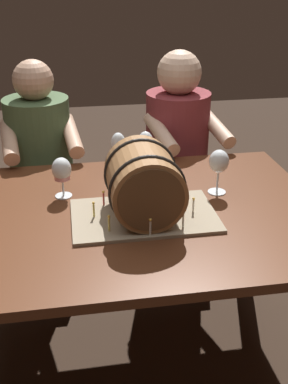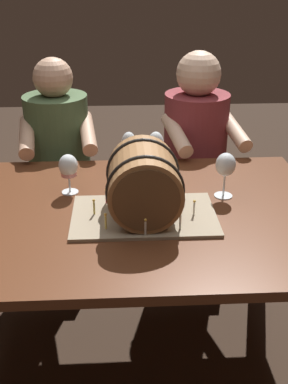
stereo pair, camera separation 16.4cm
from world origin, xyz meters
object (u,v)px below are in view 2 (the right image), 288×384
object	(u,v)px
wine_glass_amber	(128,147)
person_seated_right	(194,173)
dining_table	(132,233)
person_seated_left	(62,180)
wine_glass_red	(156,147)
wine_glass_empty	(226,166)
wine_glass_rose	(68,168)
barrel_cake	(144,186)

from	to	relation	value
wine_glass_amber	person_seated_right	bearing A→B (deg)	47.63
dining_table	person_seated_right	xyz separation A→B (m)	(0.35, 0.74, -0.09)
person_seated_left	dining_table	bearing A→B (deg)	-64.86
wine_glass_red	person_seated_right	size ratio (longest dim) A/B	0.16
wine_glass_empty	wine_glass_rose	distance (m)	0.60
wine_glass_amber	person_seated_right	distance (m)	0.60
dining_table	wine_glass_rose	size ratio (longest dim) A/B	8.99
wine_glass_rose	person_seated_right	size ratio (longest dim) A/B	0.14
person_seated_right	barrel_cake	bearing A→B (deg)	-111.21
person_seated_left	wine_glass_empty	bearing A→B (deg)	-42.10
wine_glass_empty	person_seated_right	bearing A→B (deg)	90.94
barrel_cake	wine_glass_empty	xyz separation A→B (m)	(0.32, 0.15, 0.00)
wine_glass_rose	wine_glass_red	xyz separation A→B (m)	(0.35, 0.17, 0.01)
dining_table	wine_glass_amber	xyz separation A→B (m)	(-0.00, 0.36, 0.21)
dining_table	barrel_cake	bearing A→B (deg)	-49.06
wine_glass_rose	person_seated_left	bearing A→B (deg)	100.74
wine_glass_amber	person_seated_right	xyz separation A→B (m)	(0.35, 0.39, -0.30)
wine_glass_red	wine_glass_rose	bearing A→B (deg)	-154.34
dining_table	person_seated_right	distance (m)	0.83
barrel_cake	wine_glass_rose	distance (m)	0.36
wine_glass_red	person_seated_right	bearing A→B (deg)	59.75
barrel_cake	wine_glass_empty	distance (m)	0.35
barrel_cake	wine_glass_red	distance (m)	0.39
wine_glass_empty	person_seated_right	distance (m)	0.71
person_seated_left	person_seated_right	size ratio (longest dim) A/B	0.98
dining_table	wine_glass_rose	bearing A→B (deg)	145.04
barrel_cake	wine_glass_amber	bearing A→B (deg)	96.35
wine_glass_amber	person_seated_left	world-z (taller)	person_seated_left
person_seated_left	barrel_cake	bearing A→B (deg)	-63.72
barrel_cake	wine_glass_red	xyz separation A→B (m)	(0.07, 0.39, -0.01)
wine_glass_red	wine_glass_amber	bearing A→B (deg)	170.03
dining_table	wine_glass_rose	world-z (taller)	wine_glass_rose
barrel_cake	wine_glass_red	world-z (taller)	barrel_cake
dining_table	person_seated_left	bearing A→B (deg)	115.14
wine_glass_red	dining_table	bearing A→B (deg)	-108.49
wine_glass_rose	wine_glass_red	world-z (taller)	wine_glass_red
wine_glass_empty	wine_glass_amber	distance (m)	0.44
dining_table	person_seated_right	bearing A→B (deg)	64.80
wine_glass_empty	person_seated_right	xyz separation A→B (m)	(-0.01, 0.64, -0.31)
barrel_cake	person_seated_right	world-z (taller)	person_seated_right
person_seated_left	person_seated_right	bearing A→B (deg)	0.02
wine_glass_red	wine_glass_amber	world-z (taller)	wine_glass_red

